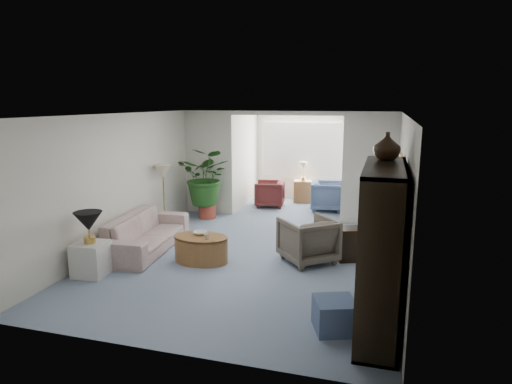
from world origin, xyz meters
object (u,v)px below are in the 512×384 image
(cabinet_urn, at_px, (387,146))
(end_table, at_px, (91,259))
(coffee_table, at_px, (201,249))
(wingback_chair, at_px, (308,240))
(coffee_cup, at_px, (207,236))
(side_table_dark, at_px, (351,244))
(table_lamp, at_px, (88,221))
(sunroom_chair_maroon, at_px, (270,194))
(floor_lamp, at_px, (163,171))
(sunroom_table, at_px, (303,191))
(framed_picture, at_px, (402,171))
(plant_pot, at_px, (207,211))
(sofa, at_px, (146,233))
(coffee_bowl, at_px, (200,233))
(ottoman, at_px, (335,315))
(sunroom_chair_blue, at_px, (327,196))
(entertainment_cabinet, at_px, (381,249))

(cabinet_urn, bearing_deg, end_table, -179.53)
(coffee_table, xyz_separation_m, wingback_chair, (1.76, 0.52, 0.16))
(coffee_cup, bearing_deg, side_table_dark, 21.70)
(end_table, bearing_deg, table_lamp, 0.00)
(end_table, relative_size, wingback_chair, 0.63)
(coffee_cup, height_order, sunroom_chair_maroon, sunroom_chair_maroon)
(floor_lamp, height_order, sunroom_table, floor_lamp)
(cabinet_urn, bearing_deg, framed_picture, 78.84)
(table_lamp, xyz_separation_m, sunroom_chair_maroon, (1.52, 5.38, -0.55))
(framed_picture, distance_m, floor_lamp, 5.04)
(plant_pot, bearing_deg, sofa, -94.79)
(coffee_bowl, xyz_separation_m, ottoman, (2.52, -1.83, -0.29))
(end_table, bearing_deg, sunroom_chair_maroon, 74.19)
(end_table, height_order, coffee_table, end_table)
(sunroom_chair_maroon, bearing_deg, sunroom_chair_blue, 82.05)
(wingback_chair, height_order, plant_pot, wingback_chair)
(coffee_bowl, height_order, plant_pot, coffee_bowl)
(cabinet_urn, bearing_deg, wingback_chair, 128.20)
(ottoman, distance_m, sunroom_chair_blue, 6.12)
(coffee_table, xyz_separation_m, cabinet_urn, (2.97, -1.02, 1.94))
(ottoman, bearing_deg, plant_pot, 127.86)
(end_table, relative_size, ottoman, 1.12)
(coffee_bowl, bearing_deg, coffee_cup, -45.00)
(sofa, bearing_deg, sunroom_chair_blue, -40.40)
(ottoman, height_order, plant_pot, ottoman)
(coffee_table, bearing_deg, coffee_cup, -33.69)
(wingback_chair, distance_m, ottoman, 2.37)
(framed_picture, xyz_separation_m, sunroom_chair_maroon, (-3.10, 4.18, -1.36))
(sunroom_chair_maroon, bearing_deg, side_table_dark, 26.00)
(floor_lamp, bearing_deg, ottoman, -40.22)
(floor_lamp, height_order, ottoman, floor_lamp)
(framed_picture, relative_size, coffee_bowl, 2.12)
(coffee_table, relative_size, sunroom_chair_maroon, 1.28)
(table_lamp, bearing_deg, sunroom_chair_maroon, 74.19)
(table_lamp, height_order, side_table_dark, table_lamp)
(coffee_cup, height_order, wingback_chair, wingback_chair)
(table_lamp, bearing_deg, side_table_dark, 25.68)
(floor_lamp, bearing_deg, framed_picture, -17.96)
(sunroom_chair_blue, bearing_deg, end_table, 142.72)
(coffee_cup, xyz_separation_m, sunroom_table, (0.69, 5.18, -0.20))
(sofa, distance_m, end_table, 1.37)
(framed_picture, distance_m, ottoman, 2.52)
(entertainment_cabinet, height_order, sunroom_chair_maroon, entertainment_cabinet)
(table_lamp, relative_size, sunroom_chair_maroon, 0.59)
(coffee_bowl, bearing_deg, plant_pot, 110.04)
(coffee_cup, distance_m, cabinet_urn, 3.40)
(floor_lamp, height_order, entertainment_cabinet, entertainment_cabinet)
(coffee_bowl, bearing_deg, cabinet_urn, -20.30)
(coffee_cup, xyz_separation_m, ottoman, (2.32, -1.63, -0.31))
(floor_lamp, bearing_deg, table_lamp, -86.88)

